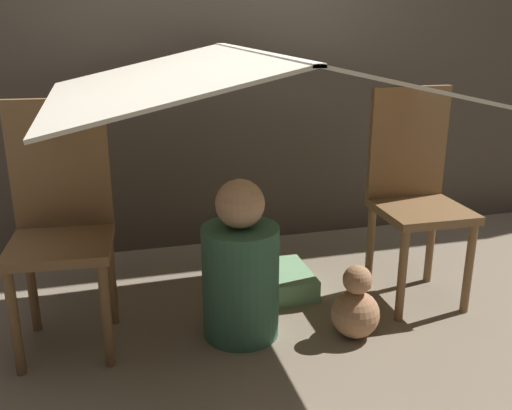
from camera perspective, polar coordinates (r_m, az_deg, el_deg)
name	(u,v)px	position (r m, az deg, el deg)	size (l,w,h in m)	color
ground_plane	(264,336)	(2.33, 0.85, -13.00)	(8.80, 8.80, 0.00)	gray
wall_back	(207,8)	(3.02, -4.91, 19.01)	(7.00, 0.05, 2.50)	#4C4238
chair_left	(61,219)	(2.23, -18.89, -1.29)	(0.39, 0.39, 0.93)	brown
chair_right	(415,189)	(2.58, 15.61, 1.58)	(0.37, 0.37, 0.93)	brown
sheet_canopy	(256,74)	(2.12, 0.00, 12.93)	(1.47, 1.26, 0.17)	silver
person_front	(241,271)	(2.22, -1.55, -6.64)	(0.30, 0.30, 0.64)	#38664C
floor_cushion	(266,282)	(2.64, 0.99, -7.75)	(0.41, 0.33, 0.10)	#7FB27F
plush_toy	(356,308)	(2.31, 9.94, -10.10)	(0.19, 0.19, 0.30)	tan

